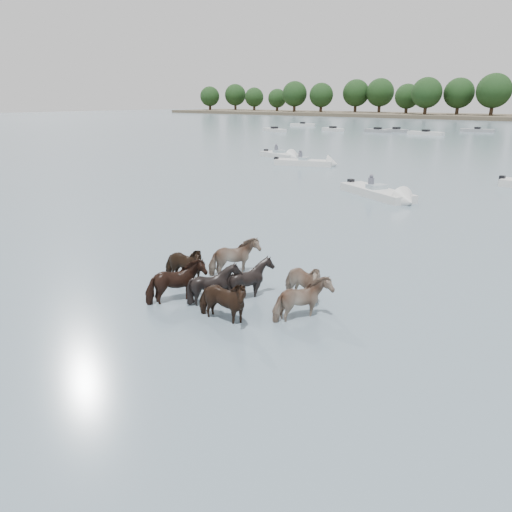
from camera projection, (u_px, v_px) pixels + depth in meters
The scene contains 7 objects.
ground at pixel (185, 306), 14.57m from camera, with size 400.00×400.00×0.00m, color #4D626F.
shoreline at pixel (368, 114), 167.75m from camera, with size 160.00×30.00×1.00m, color #4C4233.
pony_herd at pixel (233, 282), 14.99m from camera, with size 6.23×4.42×1.48m.
motorboat_a at pixel (312, 163), 44.71m from camera, with size 5.80×3.43×1.92m.
motorboat_b at pixel (384, 195), 30.03m from camera, with size 6.18×4.34×1.92m.
motorboat_f at pixel (284, 156), 50.16m from camera, with size 5.33×2.99×1.92m.
treeline at pixel (376, 94), 164.73m from camera, with size 144.60×20.97×12.35m.
Camera 1 is at (10.04, -9.19, 5.76)m, focal length 35.36 mm.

